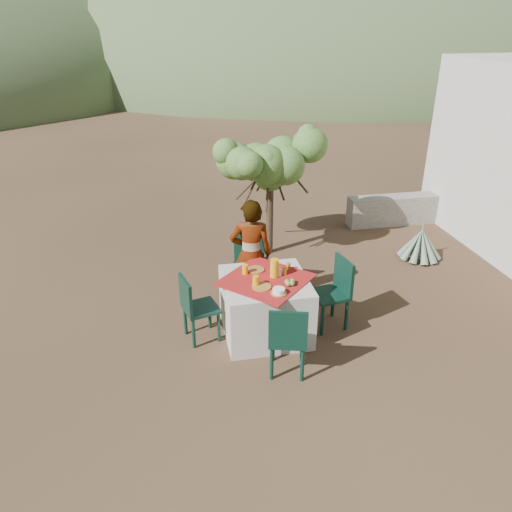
{
  "coord_description": "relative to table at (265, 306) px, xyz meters",
  "views": [
    {
      "loc": [
        -1.1,
        -4.85,
        3.63
      ],
      "look_at": [
        -0.01,
        0.7,
        0.88
      ],
      "focal_mm": 35.0,
      "sensor_mm": 36.0,
      "label": 1
    }
  ],
  "objects": [
    {
      "name": "glass_near",
      "position": [
        -0.15,
        -0.13,
        0.44
      ],
      "size": [
        0.08,
        0.08,
        0.12
      ],
      "primitive_type": "cylinder",
      "color": "#F5A70F",
      "rests_on": "table"
    },
    {
      "name": "napkin_holder",
      "position": [
        0.16,
        0.05,
        0.43
      ],
      "size": [
        0.08,
        0.05,
        0.1
      ],
      "primitive_type": "cube",
      "rotation": [
        0.0,
        0.0,
        0.12
      ],
      "color": "white",
      "rests_on": "table"
    },
    {
      "name": "glass_far",
      "position": [
        -0.22,
        0.19,
        0.44
      ],
      "size": [
        0.07,
        0.07,
        0.12
      ],
      "primitive_type": "cylinder",
      "color": "#F5A70F",
      "rests_on": "table"
    },
    {
      "name": "stone_wall",
      "position": [
        3.57,
        3.1,
        -0.1
      ],
      "size": [
        2.6,
        0.35,
        0.55
      ],
      "primitive_type": "cube",
      "color": "gray",
      "rests_on": "ground"
    },
    {
      "name": "juice_pitcher",
      "position": [
        0.12,
        0.04,
        0.5
      ],
      "size": [
        0.1,
        0.1,
        0.23
      ],
      "primitive_type": "cylinder",
      "color": "#F5A70F",
      "rests_on": "table"
    },
    {
      "name": "plate_far",
      "position": [
        -0.07,
        0.25,
        0.39
      ],
      "size": [
        0.22,
        0.22,
        0.01
      ],
      "primitive_type": "cylinder",
      "color": "brown",
      "rests_on": "table"
    },
    {
      "name": "hill_near_right",
      "position": [
        11.97,
        35.7,
        -0.38
      ],
      "size": [
        48.0,
        48.0,
        20.0
      ],
      "primitive_type": "ellipsoid",
      "color": "#425932",
      "rests_on": "ground"
    },
    {
      "name": "chair_left",
      "position": [
        -0.86,
        0.02,
        0.1
      ],
      "size": [
        0.48,
        0.48,
        0.86
      ],
      "rotation": [
        0.0,
        0.0,
        1.82
      ],
      "color": "black",
      "rests_on": "ground"
    },
    {
      "name": "plate_near",
      "position": [
        -0.09,
        -0.19,
        0.39
      ],
      "size": [
        0.23,
        0.23,
        0.01
      ],
      "primitive_type": "cylinder",
      "color": "brown",
      "rests_on": "table"
    },
    {
      "name": "person",
      "position": [
        -0.05,
        0.68,
        0.39
      ],
      "size": [
        0.61,
        0.45,
        1.54
      ],
      "primitive_type": "imported",
      "rotation": [
        0.0,
        0.0,
        2.98
      ],
      "color": "#8C6651",
      "rests_on": "ground"
    },
    {
      "name": "table",
      "position": [
        0.0,
        0.0,
        0.0
      ],
      "size": [
        1.3,
        1.3,
        0.76
      ],
      "color": "silver",
      "rests_on": "ground"
    },
    {
      "name": "fruit_cluster",
      "position": [
        0.25,
        -0.2,
        0.41
      ],
      "size": [
        0.13,
        0.12,
        0.06
      ],
      "color": "olive",
      "rests_on": "table"
    },
    {
      "name": "bowl_plate",
      "position": [
        0.07,
        -0.37,
        0.39
      ],
      "size": [
        0.19,
        0.19,
        0.01
      ],
      "primitive_type": "cylinder",
      "color": "brown",
      "rests_on": "table"
    },
    {
      "name": "chair_far",
      "position": [
        -0.05,
        0.97,
        0.14
      ],
      "size": [
        0.55,
        0.55,
        0.93
      ],
      "rotation": [
        0.0,
        0.0,
        -0.37
      ],
      "color": "black",
      "rests_on": "ground"
    },
    {
      "name": "white_bowl",
      "position": [
        0.07,
        -0.37,
        0.42
      ],
      "size": [
        0.14,
        0.14,
        0.05
      ],
      "primitive_type": "cylinder",
      "color": "white",
      "rests_on": "bowl_plate"
    },
    {
      "name": "ground",
      "position": [
        -0.03,
        -0.3,
        -0.38
      ],
      "size": [
        160.0,
        160.0,
        0.0
      ],
      "primitive_type": "plane",
      "color": "#382619",
      "rests_on": "ground"
    },
    {
      "name": "chair_right",
      "position": [
        0.89,
        0.01,
        0.13
      ],
      "size": [
        0.49,
        0.49,
        0.92
      ],
      "rotation": [
        0.0,
        0.0,
        4.89
      ],
      "color": "black",
      "rests_on": "ground"
    },
    {
      "name": "agave",
      "position": [
        2.93,
        1.59,
        -0.13
      ],
      "size": [
        0.7,
        0.69,
        0.74
      ],
      "rotation": [
        0.0,
        0.0,
        0.15
      ],
      "color": "slate",
      "rests_on": "ground"
    },
    {
      "name": "chair_near",
      "position": [
        0.06,
        -0.86,
        0.11
      ],
      "size": [
        0.51,
        0.51,
        0.89
      ],
      "rotation": [
        0.0,
        0.0,
        2.87
      ],
      "color": "black",
      "rests_on": "ground"
    },
    {
      "name": "jar_left",
      "position": [
        0.25,
        0.07,
        0.43
      ],
      "size": [
        0.06,
        0.06,
        0.09
      ],
      "primitive_type": "cylinder",
      "color": "#BD7E21",
      "rests_on": "table"
    },
    {
      "name": "shrub_tree",
      "position": [
        0.62,
        2.35,
        1.07
      ],
      "size": [
        1.56,
        1.53,
        1.83
      ],
      "color": "#412B20",
      "rests_on": "ground"
    },
    {
      "name": "jar_right",
      "position": [
        0.33,
        0.2,
        0.42
      ],
      "size": [
        0.05,
        0.05,
        0.08
      ],
      "primitive_type": "cylinder",
      "color": "#BD7E21",
      "rests_on": "table"
    },
    {
      "name": "hill_far_center",
      "position": [
        -4.03,
        51.7,
        -0.38
      ],
      "size": [
        60.0,
        60.0,
        24.0
      ],
      "primitive_type": "ellipsoid",
      "color": "slate",
      "rests_on": "ground"
    },
    {
      "name": "hill_far_right",
      "position": [
        27.97,
        45.7,
        -0.38
      ],
      "size": [
        36.0,
        36.0,
        14.0
      ],
      "primitive_type": "ellipsoid",
      "color": "slate",
      "rests_on": "ground"
    }
  ]
}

